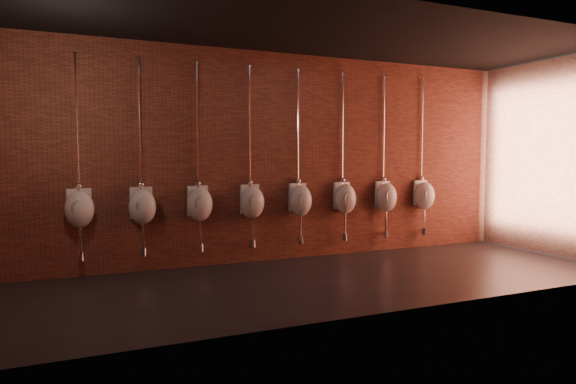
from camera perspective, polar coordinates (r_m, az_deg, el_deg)
name	(u,v)px	position (r m, az deg, el deg)	size (l,w,h in m)	color
ground	(323,280)	(6.81, 3.94, -9.74)	(8.50, 8.50, 0.00)	black
room_shell	(324,125)	(6.62, 4.02, 7.42)	(8.54, 3.04, 3.22)	black
urinal_0	(79,208)	(7.24, -22.17, -1.66)	(0.42, 0.38, 2.72)	white
urinal_1	(142,206)	(7.31, -15.89, -1.47)	(0.42, 0.38, 2.72)	white
urinal_2	(200,203)	(7.46, -9.79, -1.26)	(0.42, 0.38, 2.72)	white
urinal_3	(252,201)	(7.70, -4.01, -1.05)	(0.42, 0.38, 2.72)	white
urinal_4	(300,200)	(8.01, 1.38, -0.85)	(0.42, 0.38, 2.72)	white
urinal_5	(345,198)	(8.38, 6.33, -0.66)	(0.42, 0.38, 2.72)	white
urinal_6	(386,196)	(8.81, 10.83, -0.48)	(0.42, 0.38, 2.72)	white
urinal_7	(424,195)	(9.29, 14.89, -0.31)	(0.42, 0.38, 2.72)	white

